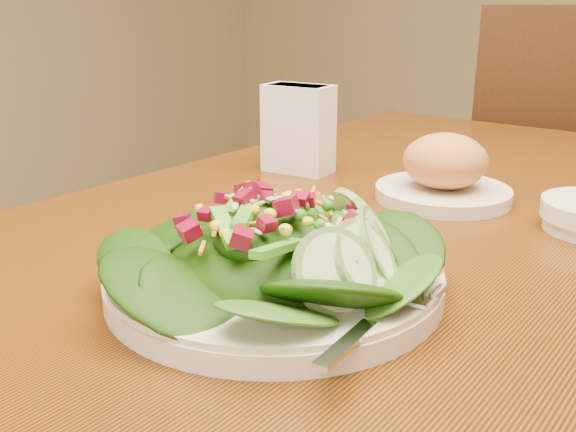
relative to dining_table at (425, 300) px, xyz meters
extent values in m
cube|color=#61340A|center=(0.00, 0.00, 0.08)|extent=(0.90, 1.40, 0.04)
cylinder|color=black|center=(-0.39, 0.64, -0.29)|extent=(0.07, 0.07, 0.71)
cube|color=black|center=(-0.10, 1.01, -0.18)|extent=(0.56, 0.56, 0.04)
cylinder|color=black|center=(-0.34, 1.15, -0.42)|extent=(0.04, 0.04, 0.45)
cylinder|color=black|center=(-0.24, 0.77, -0.42)|extent=(0.04, 0.04, 0.45)
cube|color=black|center=(-0.04, 0.80, 0.09)|extent=(0.43, 0.14, 0.50)
cylinder|color=silver|center=(-0.03, -0.26, 0.11)|extent=(0.31, 0.31, 0.02)
ellipsoid|color=black|center=(-0.03, -0.26, 0.14)|extent=(0.21, 0.21, 0.05)
cube|color=silver|center=(0.10, -0.29, 0.12)|extent=(0.05, 0.18, 0.01)
cylinder|color=silver|center=(-0.03, 0.10, 0.11)|extent=(0.18, 0.18, 0.02)
ellipsoid|color=#BF7334|center=(-0.03, 0.10, 0.16)|extent=(0.11, 0.11, 0.07)
cube|color=white|center=(-0.27, 0.10, 0.17)|extent=(0.11, 0.07, 0.13)
cube|color=white|center=(-0.27, 0.10, 0.18)|extent=(0.09, 0.06, 0.11)
camera|label=1|loc=(0.31, -0.67, 0.35)|focal=40.00mm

